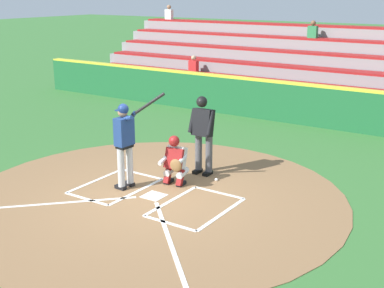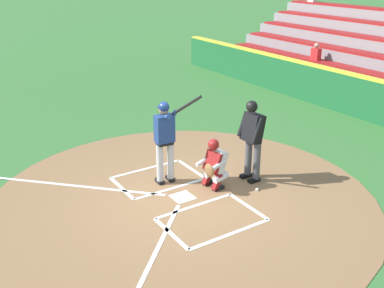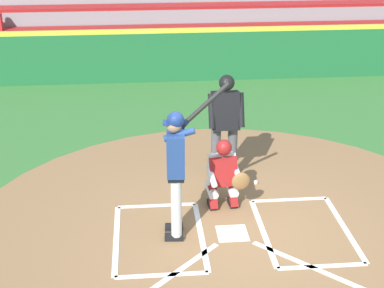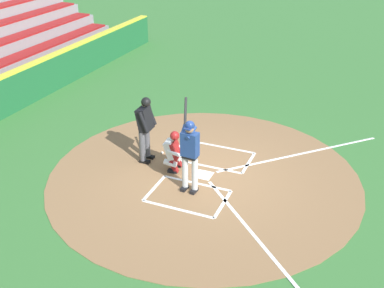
# 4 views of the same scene
# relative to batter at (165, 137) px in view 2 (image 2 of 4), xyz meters

# --- Properties ---
(ground_plane) EXTENTS (120.00, 120.00, 0.00)m
(ground_plane) POSITION_rel_batter_xyz_m (-0.78, 0.06, -1.10)
(ground_plane) COLOR #387033
(dirt_circle) EXTENTS (8.00, 8.00, 0.01)m
(dirt_circle) POSITION_rel_batter_xyz_m (-0.78, 0.06, -1.09)
(dirt_circle) COLOR olive
(dirt_circle) RESTS_ON ground
(home_plate_and_chalk) EXTENTS (7.93, 4.91, 0.01)m
(home_plate_and_chalk) POSITION_rel_batter_xyz_m (-0.78, 0.94, -1.08)
(home_plate_and_chalk) COLOR white
(home_plate_and_chalk) RESTS_ON dirt_circle
(batter) EXTENTS (0.97, 0.66, 2.13)m
(batter) POSITION_rel_batter_xyz_m (0.00, 0.00, 0.00)
(batter) COLOR #BCBCBC
(batter) RESTS_ON ground
(catcher) EXTENTS (0.63, 0.61, 1.13)m
(catcher) POSITION_rel_batter_xyz_m (-0.76, -0.75, -0.51)
(catcher) COLOR black
(catcher) RESTS_ON ground
(plate_umpire) EXTENTS (0.59, 0.42, 1.86)m
(plate_umpire) POSITION_rel_batter_xyz_m (-0.90, -1.65, -0.02)
(plate_umpire) COLOR #4C4C51
(plate_umpire) RESTS_ON ground
(baseball) EXTENTS (0.07, 0.07, 0.07)m
(baseball) POSITION_rel_batter_xyz_m (-1.41, -1.43, -1.06)
(baseball) COLOR white
(baseball) RESTS_ON ground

